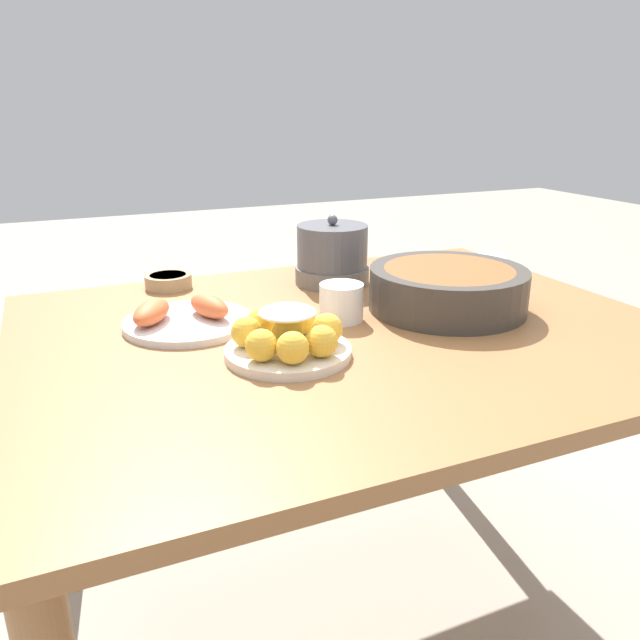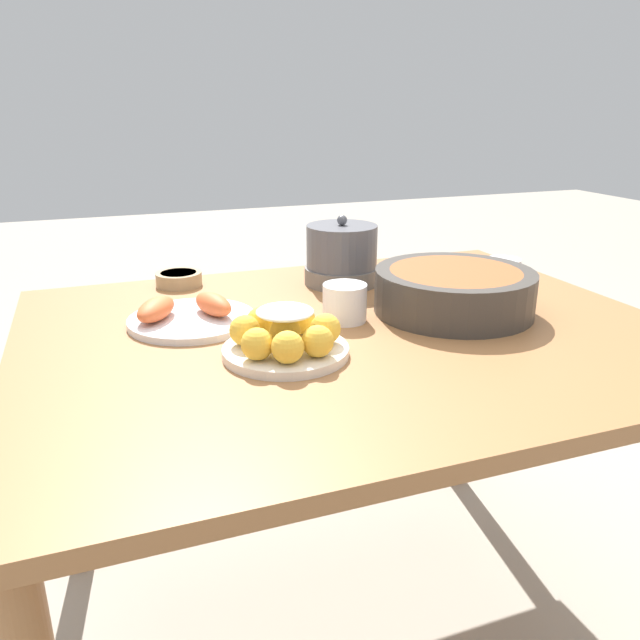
% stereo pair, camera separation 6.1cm
% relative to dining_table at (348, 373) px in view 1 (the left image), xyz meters
% --- Properties ---
extents(ground_plane, '(12.00, 12.00, 0.00)m').
position_rel_dining_table_xyz_m(ground_plane, '(0.00, 0.00, -0.65)').
color(ground_plane, '#9E9384').
extents(dining_table, '(1.23, 0.98, 0.75)m').
position_rel_dining_table_xyz_m(dining_table, '(0.00, 0.00, 0.00)').
color(dining_table, '#936038').
rests_on(dining_table, ground_plane).
extents(cake_plate, '(0.22, 0.22, 0.09)m').
position_rel_dining_table_xyz_m(cake_plate, '(-0.16, -0.09, 0.13)').
color(cake_plate, silver).
rests_on(cake_plate, dining_table).
extents(serving_bowl, '(0.33, 0.33, 0.09)m').
position_rel_dining_table_xyz_m(serving_bowl, '(0.24, 0.01, 0.15)').
color(serving_bowl, '#3D3833').
rests_on(serving_bowl, dining_table).
extents(sauce_bowl, '(0.11, 0.11, 0.03)m').
position_rel_dining_table_xyz_m(sauce_bowl, '(-0.27, 0.41, 0.12)').
color(sauce_bowl, tan).
rests_on(sauce_bowl, dining_table).
extents(seafood_platter, '(0.25, 0.25, 0.06)m').
position_rel_dining_table_xyz_m(seafood_platter, '(-0.29, 0.13, 0.12)').
color(seafood_platter, silver).
rests_on(seafood_platter, dining_table).
extents(cup_near, '(0.09, 0.09, 0.07)m').
position_rel_dining_table_xyz_m(cup_near, '(0.01, 0.04, 0.14)').
color(cup_near, white).
rests_on(cup_near, dining_table).
extents(cup_far, '(0.08, 0.08, 0.07)m').
position_rel_dining_table_xyz_m(cup_far, '(0.45, 0.14, 0.13)').
color(cup_far, white).
rests_on(cup_far, dining_table).
extents(warming_pot, '(0.18, 0.18, 0.16)m').
position_rel_dining_table_xyz_m(warming_pot, '(0.10, 0.30, 0.17)').
color(warming_pot, '#66605B').
rests_on(warming_pot, dining_table).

